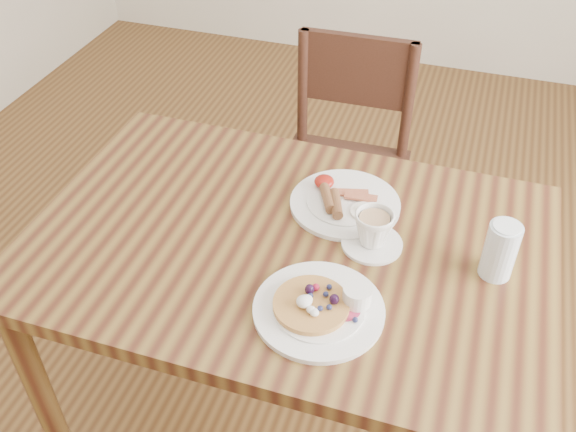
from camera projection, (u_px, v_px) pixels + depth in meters
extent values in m
plane|color=#503117|center=(288.00, 421.00, 1.96)|extent=(5.00, 5.00, 0.00)
cube|color=brown|center=(288.00, 246.00, 1.49)|extent=(1.20, 0.80, 0.04)
cylinder|color=brown|center=(43.00, 397.00, 1.61)|extent=(0.06, 0.06, 0.71)
cylinder|color=brown|center=(502.00, 304.00, 1.85)|extent=(0.06, 0.06, 0.71)
cylinder|color=brown|center=(164.00, 228.00, 2.11)|extent=(0.06, 0.06, 0.71)
cube|color=#381D14|center=(339.00, 180.00, 2.15)|extent=(0.43, 0.43, 0.04)
cylinder|color=#381D14|center=(273.00, 255.00, 2.21)|extent=(0.04, 0.04, 0.43)
cylinder|color=#381D14|center=(376.00, 276.00, 2.13)|extent=(0.04, 0.04, 0.43)
cylinder|color=#381D14|center=(301.00, 194.00, 2.48)|extent=(0.04, 0.04, 0.43)
cylinder|color=#381D14|center=(394.00, 210.00, 2.40)|extent=(0.04, 0.04, 0.43)
cylinder|color=#381D14|center=(408.00, 105.00, 2.11)|extent=(0.04, 0.04, 0.43)
cylinder|color=#381D14|center=(303.00, 90.00, 2.19)|extent=(0.04, 0.04, 0.43)
cube|color=#381D14|center=(357.00, 70.00, 2.09)|extent=(0.38, 0.04, 0.24)
cylinder|color=white|center=(319.00, 310.00, 1.31)|extent=(0.27, 0.27, 0.01)
cylinder|color=white|center=(319.00, 307.00, 1.30)|extent=(0.19, 0.19, 0.01)
cylinder|color=#B22D59|center=(344.00, 308.00, 1.29)|extent=(0.07, 0.07, 0.00)
cylinder|color=#C68C47|center=(311.00, 304.00, 1.30)|extent=(0.16, 0.16, 0.01)
ellipsoid|color=white|center=(308.00, 300.00, 1.28)|extent=(0.03, 0.03, 0.02)
ellipsoid|color=white|center=(312.00, 312.00, 1.26)|extent=(0.02, 0.02, 0.01)
cylinder|color=white|center=(357.00, 295.00, 1.30)|extent=(0.06, 0.06, 0.04)
cylinder|color=#591E07|center=(358.00, 290.00, 1.29)|extent=(0.05, 0.05, 0.00)
sphere|color=black|center=(328.00, 297.00, 1.29)|extent=(0.02, 0.02, 0.02)
sphere|color=#1E234C|center=(331.00, 293.00, 1.30)|extent=(0.01, 0.01, 0.01)
sphere|color=#1E234C|center=(326.00, 285.00, 1.32)|extent=(0.01, 0.01, 0.01)
sphere|color=#B21938|center=(316.00, 289.00, 1.31)|extent=(0.02, 0.02, 0.02)
sphere|color=black|center=(307.00, 289.00, 1.31)|extent=(0.02, 0.02, 0.02)
sphere|color=#1E234C|center=(300.00, 297.00, 1.30)|extent=(0.01, 0.01, 0.01)
sphere|color=black|center=(311.00, 300.00, 1.28)|extent=(0.02, 0.02, 0.02)
sphere|color=#1E234C|center=(317.00, 307.00, 1.28)|extent=(0.01, 0.01, 0.01)
sphere|color=#1E234C|center=(328.00, 308.00, 1.27)|extent=(0.01, 0.01, 0.01)
sphere|color=#1E234C|center=(346.00, 329.00, 1.25)|extent=(0.01, 0.01, 0.01)
sphere|color=#B21938|center=(357.00, 317.00, 1.27)|extent=(0.01, 0.01, 0.01)
sphere|color=black|center=(359.00, 300.00, 1.30)|extent=(0.02, 0.02, 0.02)
sphere|color=#1E234C|center=(351.00, 288.00, 1.33)|extent=(0.01, 0.01, 0.01)
cylinder|color=white|center=(345.00, 204.00, 1.57)|extent=(0.27, 0.27, 0.01)
cylinder|color=white|center=(345.00, 201.00, 1.56)|extent=(0.19, 0.19, 0.01)
cylinder|color=brown|center=(327.00, 198.00, 1.55)|extent=(0.06, 0.10, 0.03)
cylinder|color=brown|center=(336.00, 204.00, 1.53)|extent=(0.06, 0.10, 0.03)
cube|color=maroon|center=(352.00, 193.00, 1.58)|extent=(0.08, 0.04, 0.01)
cube|color=maroon|center=(361.00, 197.00, 1.56)|extent=(0.08, 0.03, 0.01)
cylinder|color=white|center=(365.00, 211.00, 1.53)|extent=(0.07, 0.07, 0.00)
ellipsoid|color=yellow|center=(365.00, 208.00, 1.52)|extent=(0.03, 0.03, 0.01)
ellipsoid|color=#A5190F|center=(324.00, 181.00, 1.60)|extent=(0.05, 0.05, 0.03)
cylinder|color=white|center=(372.00, 243.00, 1.46)|extent=(0.14, 0.14, 0.01)
imported|color=white|center=(374.00, 228.00, 1.43)|extent=(0.12, 0.12, 0.08)
cylinder|color=tan|center=(375.00, 218.00, 1.41)|extent=(0.07, 0.07, 0.00)
cylinder|color=silver|center=(500.00, 251.00, 1.35)|extent=(0.07, 0.07, 0.13)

